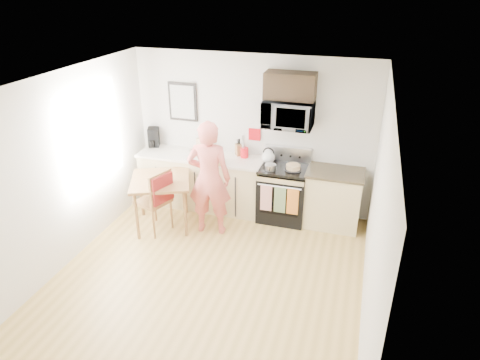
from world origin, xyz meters
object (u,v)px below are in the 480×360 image
(range, at_px, (283,194))
(person, at_px, (209,179))
(chair, at_px, (159,194))
(dining_table, at_px, (161,185))
(cake, at_px, (293,167))
(microwave, at_px, (288,114))

(range, xyz_separation_m, person, (-1.00, -0.72, 0.47))
(person, height_order, chair, person)
(dining_table, xyz_separation_m, cake, (1.94, 0.72, 0.24))
(microwave, xyz_separation_m, dining_table, (-1.79, -0.90, -1.03))
(dining_table, height_order, chair, chair)
(cake, bearing_deg, person, -151.00)
(dining_table, distance_m, cake, 2.08)
(microwave, bearing_deg, range, -89.94)
(dining_table, bearing_deg, range, 23.97)
(person, relative_size, dining_table, 1.81)
(microwave, height_order, chair, microwave)
(person, bearing_deg, dining_table, -3.25)
(person, xyz_separation_m, chair, (-0.71, -0.29, -0.23))
(dining_table, xyz_separation_m, chair, (0.07, -0.21, -0.05))
(range, xyz_separation_m, chair, (-1.72, -1.01, 0.24))
(cake, bearing_deg, dining_table, -159.74)
(range, bearing_deg, dining_table, -156.03)
(person, bearing_deg, cake, -159.72)
(microwave, distance_m, cake, 0.83)
(microwave, distance_m, chair, 2.31)
(microwave, relative_size, cake, 2.86)
(range, distance_m, chair, 2.00)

